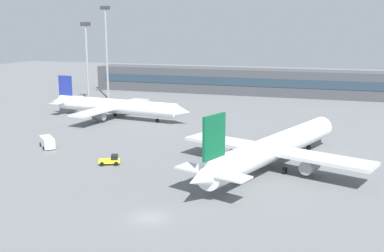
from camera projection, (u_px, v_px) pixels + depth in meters
ground_plane at (227, 143)px, 93.07m from camera, size 400.00×400.00×0.00m
terminal_building at (277, 82)px, 160.27m from camera, size 136.48×12.13×9.00m
airplane_near at (277, 147)px, 75.80m from camera, size 32.71×45.75×11.71m
airplane_mid at (116, 106)px, 117.87m from camera, size 42.57×29.86×10.52m
baggage_tug_yellow at (111, 160)px, 77.74m from camera, size 3.90×2.87×1.75m
service_van_white at (47, 142)px, 88.96m from camera, size 5.15×5.03×2.08m
floodlight_tower_west at (106, 47)px, 149.34m from camera, size 3.20×0.80×30.32m
floodlight_tower_east at (87, 56)px, 142.30m from camera, size 3.20×0.80×25.08m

